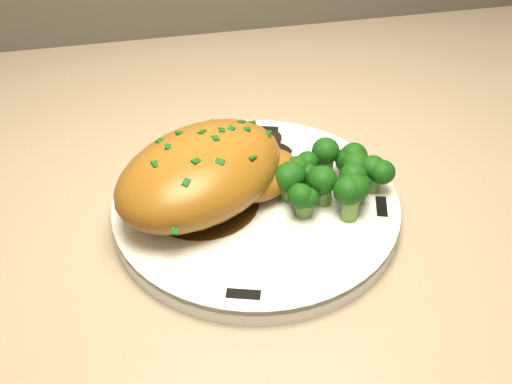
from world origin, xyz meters
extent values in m
cylinder|color=white|center=(0.63, 1.60, 0.82)|extent=(0.35, 0.35, 0.02)
cube|color=black|center=(0.66, 1.71, 0.83)|extent=(0.03, 0.02, 0.00)
cube|color=black|center=(0.52, 1.63, 0.83)|extent=(0.02, 0.03, 0.00)
cube|color=black|center=(0.60, 1.49, 0.83)|extent=(0.03, 0.02, 0.00)
cube|color=black|center=(0.74, 1.57, 0.83)|extent=(0.02, 0.03, 0.00)
cylinder|color=#332209|center=(0.58, 1.61, 0.83)|extent=(0.10, 0.10, 0.00)
ellipsoid|color=#935C19|center=(0.58, 1.61, 0.86)|extent=(0.20, 0.19, 0.07)
ellipsoid|color=#935C19|center=(0.64, 1.61, 0.85)|extent=(0.10, 0.09, 0.04)
cube|color=#10420D|center=(0.54, 1.58, 0.88)|extent=(0.01, 0.01, 0.00)
cube|color=#10420D|center=(0.55, 1.59, 0.89)|extent=(0.01, 0.01, 0.00)
cube|color=#10420D|center=(0.57, 1.60, 0.89)|extent=(0.01, 0.01, 0.00)
cube|color=#10420D|center=(0.59, 1.62, 0.89)|extent=(0.01, 0.01, 0.00)
cube|color=#10420D|center=(0.60, 1.63, 0.89)|extent=(0.01, 0.01, 0.00)
cube|color=#10420D|center=(0.62, 1.64, 0.88)|extent=(0.01, 0.01, 0.00)
cylinder|color=black|center=(0.67, 1.66, 0.83)|extent=(0.01, 0.01, 0.01)
cylinder|color=black|center=(0.67, 1.66, 0.83)|extent=(0.02, 0.02, 0.01)
cylinder|color=black|center=(0.67, 1.67, 0.83)|extent=(0.02, 0.02, 0.01)
cylinder|color=black|center=(0.66, 1.67, 0.83)|extent=(0.02, 0.02, 0.01)
cylinder|color=black|center=(0.65, 1.67, 0.83)|extent=(0.02, 0.02, 0.01)
cylinder|color=black|center=(0.65, 1.67, 0.83)|extent=(0.01, 0.02, 0.01)
cylinder|color=black|center=(0.64, 1.67, 0.83)|extent=(0.02, 0.02, 0.01)
cylinder|color=black|center=(0.63, 1.67, 0.83)|extent=(0.02, 0.02, 0.00)
cylinder|color=black|center=(0.62, 1.67, 0.83)|extent=(0.02, 0.02, 0.01)
cylinder|color=black|center=(0.62, 1.66, 0.83)|extent=(0.02, 0.02, 0.01)
cylinder|color=black|center=(0.62, 1.66, 0.83)|extent=(0.02, 0.02, 0.01)
cylinder|color=black|center=(0.62, 1.65, 0.83)|extent=(0.02, 0.02, 0.01)
cylinder|color=black|center=(0.62, 1.64, 0.83)|extent=(0.02, 0.02, 0.01)
cylinder|color=black|center=(0.63, 1.64, 0.83)|extent=(0.03, 0.03, 0.01)
cylinder|color=black|center=(0.64, 1.64, 0.83)|extent=(0.02, 0.02, 0.01)
cylinder|color=black|center=(0.65, 1.64, 0.83)|extent=(0.02, 0.02, 0.02)
cylinder|color=black|center=(0.65, 1.64, 0.83)|extent=(0.02, 0.02, 0.01)
cylinder|color=black|center=(0.66, 1.64, 0.83)|extent=(0.03, 0.03, 0.01)
cylinder|color=black|center=(0.67, 1.64, 0.83)|extent=(0.03, 0.03, 0.01)
cylinder|color=black|center=(0.67, 1.65, 0.83)|extent=(0.03, 0.03, 0.01)
cylinder|color=#5E8A3A|center=(0.68, 1.61, 0.84)|extent=(0.02, 0.02, 0.02)
sphere|color=black|center=(0.68, 1.61, 0.85)|extent=(0.02, 0.02, 0.02)
cylinder|color=#5E8A3A|center=(0.70, 1.62, 0.84)|extent=(0.02, 0.02, 0.02)
sphere|color=black|center=(0.70, 1.62, 0.85)|extent=(0.02, 0.02, 0.02)
cylinder|color=#5E8A3A|center=(0.73, 1.61, 0.84)|extent=(0.02, 0.02, 0.02)
sphere|color=black|center=(0.73, 1.61, 0.85)|extent=(0.02, 0.02, 0.02)
cylinder|color=#5E8A3A|center=(0.69, 1.58, 0.84)|extent=(0.02, 0.02, 0.02)
sphere|color=black|center=(0.69, 1.58, 0.85)|extent=(0.02, 0.02, 0.02)
cylinder|color=#5E8A3A|center=(0.72, 1.58, 0.84)|extent=(0.02, 0.02, 0.02)
sphere|color=black|center=(0.72, 1.58, 0.85)|extent=(0.02, 0.02, 0.02)
cylinder|color=#5E8A3A|center=(0.74, 1.59, 0.84)|extent=(0.02, 0.02, 0.02)
sphere|color=black|center=(0.74, 1.59, 0.85)|extent=(0.02, 0.02, 0.02)
cylinder|color=#5E8A3A|center=(0.67, 1.57, 0.84)|extent=(0.02, 0.02, 0.02)
sphere|color=black|center=(0.67, 1.57, 0.85)|extent=(0.02, 0.02, 0.02)
cylinder|color=#5E8A3A|center=(0.71, 1.56, 0.84)|extent=(0.02, 0.02, 0.02)
sphere|color=black|center=(0.71, 1.56, 0.85)|extent=(0.02, 0.02, 0.02)
cylinder|color=#5E8A3A|center=(0.66, 1.59, 0.84)|extent=(0.02, 0.02, 0.02)
sphere|color=black|center=(0.66, 1.59, 0.85)|extent=(0.02, 0.02, 0.02)
camera|label=1|loc=(0.54, 1.16, 1.21)|focal=45.00mm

